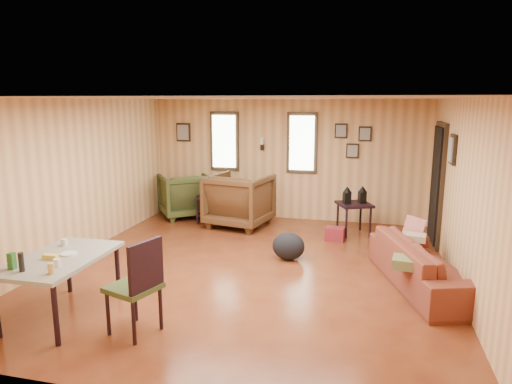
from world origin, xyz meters
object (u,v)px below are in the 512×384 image
at_px(end_table, 210,204).
at_px(dining_table, 60,262).
at_px(recliner_brown, 239,198).
at_px(side_table, 354,202).
at_px(sofa, 426,256).
at_px(recliner_green, 185,193).

xyz_separation_m(end_table, dining_table, (-0.24, -4.19, 0.27)).
bearing_deg(recliner_brown, side_table, -169.91).
distance_m(sofa, end_table, 4.45).
relative_size(recliner_brown, side_table, 1.25).
distance_m(recliner_brown, side_table, 2.14).
distance_m(recliner_green, side_table, 3.48).
xyz_separation_m(sofa, recliner_green, (-4.43, 2.68, 0.08)).
distance_m(recliner_green, dining_table, 4.54).
bearing_deg(sofa, recliner_brown, 36.83).
relative_size(sofa, end_table, 3.24).
height_order(sofa, recliner_brown, recliner_brown).
relative_size(recliner_brown, recliner_green, 1.13).
height_order(sofa, recliner_green, recliner_green).
xyz_separation_m(sofa, dining_table, (-4.01, -1.84, 0.22)).
bearing_deg(recliner_green, sofa, 112.05).
height_order(recliner_brown, end_table, recliner_brown).
xyz_separation_m(end_table, side_table, (2.79, -0.16, 0.24)).
xyz_separation_m(recliner_brown, recliner_green, (-1.30, 0.44, -0.06)).
xyz_separation_m(sofa, side_table, (-0.98, 2.19, 0.19)).
bearing_deg(sofa, dining_table, 97.03).
relative_size(end_table, side_table, 0.73).
relative_size(recliner_green, end_table, 1.53).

